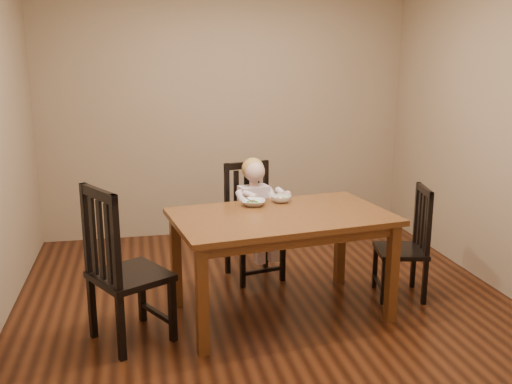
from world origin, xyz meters
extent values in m
cube|color=#48220F|center=(0.00, 0.00, 0.00)|extent=(4.00, 4.00, 0.01)
cube|color=#9E8464|center=(0.00, 2.00, 1.35)|extent=(4.00, 0.01, 2.70)
cube|color=#9E8464|center=(0.00, -2.00, 1.35)|extent=(4.00, 0.01, 2.70)
cube|color=#9E8464|center=(2.00, 0.00, 1.35)|extent=(0.01, 4.00, 2.70)
cube|color=#4A2F11|center=(0.07, -0.19, 0.78)|extent=(1.72, 1.18, 0.04)
cube|color=#4A2F11|center=(0.07, -0.19, 0.72)|extent=(1.58, 1.03, 0.09)
cube|color=#4A2F11|center=(-0.59, -0.69, 0.38)|extent=(0.08, 0.08, 0.76)
cube|color=#4A2F11|center=(0.85, -0.49, 0.38)|extent=(0.08, 0.08, 0.76)
cube|color=#4A2F11|center=(-0.71, 0.11, 0.38)|extent=(0.08, 0.08, 0.76)
cube|color=#4A2F11|center=(0.73, 0.32, 0.38)|extent=(0.08, 0.08, 0.76)
cube|color=black|center=(0.02, 0.58, 0.43)|extent=(0.52, 0.51, 0.04)
cube|color=black|center=(0.17, 0.80, 0.21)|extent=(0.05, 0.05, 0.41)
cube|color=black|center=(-0.20, 0.72, 0.21)|extent=(0.05, 0.05, 0.41)
cube|color=black|center=(0.25, 0.45, 0.21)|extent=(0.05, 0.05, 0.41)
cube|color=black|center=(-0.13, 0.37, 0.21)|extent=(0.05, 0.05, 0.41)
cube|color=black|center=(0.17, 0.80, 0.74)|extent=(0.05, 0.05, 0.57)
cube|color=black|center=(-0.20, 0.72, 0.74)|extent=(0.05, 0.05, 0.57)
cube|color=black|center=(-0.01, 0.76, 1.00)|extent=(0.42, 0.12, 0.06)
cube|color=black|center=(0.08, 0.78, 0.71)|extent=(0.05, 0.03, 0.49)
cube|color=black|center=(-0.01, 0.76, 0.71)|extent=(0.05, 0.03, 0.49)
cube|color=black|center=(-0.11, 0.74, 0.71)|extent=(0.05, 0.03, 0.49)
cube|color=black|center=(-1.05, -0.38, 0.47)|extent=(0.64, 0.65, 0.04)
cube|color=black|center=(-1.33, -0.29, 0.23)|extent=(0.06, 0.06, 0.45)
cube|color=black|center=(-1.12, -0.66, 0.23)|extent=(0.06, 0.06, 0.45)
cube|color=black|center=(-0.98, -0.10, 0.23)|extent=(0.06, 0.06, 0.45)
cube|color=black|center=(-0.78, -0.46, 0.23)|extent=(0.06, 0.06, 0.45)
cube|color=black|center=(-1.33, -0.29, 0.81)|extent=(0.06, 0.06, 0.63)
cube|color=black|center=(-1.12, -0.66, 0.81)|extent=(0.06, 0.06, 0.63)
cube|color=black|center=(-1.23, -0.48, 1.09)|extent=(0.26, 0.42, 0.07)
cube|color=black|center=(-1.28, -0.38, 0.78)|extent=(0.04, 0.05, 0.54)
cube|color=black|center=(-1.23, -0.48, 0.78)|extent=(0.04, 0.05, 0.54)
cube|color=black|center=(-1.17, -0.57, 0.78)|extent=(0.04, 0.05, 0.54)
cube|color=black|center=(1.11, -0.07, 0.39)|extent=(0.46, 0.47, 0.04)
cube|color=black|center=(1.24, -0.27, 0.19)|extent=(0.04, 0.04, 0.37)
cube|color=black|center=(1.31, 0.07, 0.19)|extent=(0.04, 0.04, 0.37)
cube|color=black|center=(0.92, -0.20, 0.19)|extent=(0.04, 0.04, 0.37)
cube|color=black|center=(0.99, 0.14, 0.19)|extent=(0.04, 0.04, 0.37)
cube|color=black|center=(1.24, -0.27, 0.67)|extent=(0.04, 0.04, 0.52)
cube|color=black|center=(1.31, 0.07, 0.67)|extent=(0.04, 0.04, 0.52)
cube|color=black|center=(1.27, -0.10, 0.90)|extent=(0.11, 0.38, 0.05)
cube|color=black|center=(1.26, -0.19, 0.64)|extent=(0.03, 0.04, 0.45)
cube|color=black|center=(1.27, -0.10, 0.64)|extent=(0.03, 0.04, 0.45)
cube|color=black|center=(1.29, -0.01, 0.64)|extent=(0.03, 0.04, 0.45)
imported|color=silver|center=(-0.09, 0.09, 0.82)|extent=(0.23, 0.23, 0.05)
imported|color=silver|center=(0.15, 0.16, 0.83)|extent=(0.21, 0.21, 0.05)
cube|color=silver|center=(-0.12, 0.07, 0.85)|extent=(0.07, 0.10, 0.05)
cube|color=silver|center=(-0.12, 0.07, 0.84)|extent=(0.04, 0.04, 0.01)
camera|label=1|loc=(-0.96, -4.17, 1.96)|focal=40.00mm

